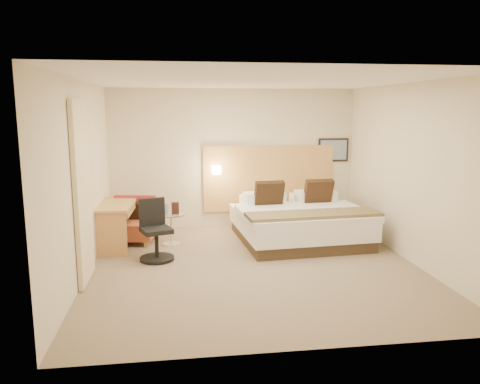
{
  "coord_description": "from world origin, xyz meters",
  "views": [
    {
      "loc": [
        -1.12,
        -6.57,
        2.31
      ],
      "look_at": [
        -0.13,
        0.59,
        1.02
      ],
      "focal_mm": 35.0,
      "sensor_mm": 36.0,
      "label": 1
    }
  ],
  "objects": [
    {
      "name": "desk_chair",
      "position": [
        -1.46,
        0.53,
        0.39
      ],
      "size": [
        0.68,
        0.68,
        0.94
      ],
      "color": "black",
      "rests_on": "floor"
    },
    {
      "name": "headboard_panel",
      "position": [
        0.7,
        2.47,
        0.95
      ],
      "size": [
        2.6,
        0.04,
        1.3
      ],
      "primitive_type": "cube",
      "color": "tan",
      "rests_on": "wall_back"
    },
    {
      "name": "wall_back",
      "position": [
        0.0,
        2.51,
        1.35
      ],
      "size": [
        4.8,
        0.02,
        2.7
      ],
      "primitive_type": "cube",
      "color": "beige",
      "rests_on": "floor"
    },
    {
      "name": "ceiling",
      "position": [
        0.0,
        0.0,
        2.71
      ],
      "size": [
        4.8,
        5.0,
        0.02
      ],
      "primitive_type": "cube",
      "color": "white",
      "rests_on": "floor"
    },
    {
      "name": "desk",
      "position": [
        -2.11,
        1.32,
        0.59
      ],
      "size": [
        0.61,
        1.23,
        0.75
      ],
      "color": "tan",
      "rests_on": "floor"
    },
    {
      "name": "bed",
      "position": [
        1.01,
        1.29,
        0.34
      ],
      "size": [
        2.29,
        2.25,
        1.05
      ],
      "color": "#3B2D1D",
      "rests_on": "floor"
    },
    {
      "name": "lounge_chair",
      "position": [
        -1.89,
        1.61,
        0.31
      ],
      "size": [
        0.84,
        0.76,
        0.79
      ],
      "color": "#A97F4F",
      "rests_on": "floor"
    },
    {
      "name": "bottle_a",
      "position": [
        -1.3,
        1.37,
        0.63
      ],
      "size": [
        0.06,
        0.06,
        0.19
      ],
      "primitive_type": "cylinder",
      "rotation": [
        0.0,
        0.0,
        -0.09
      ],
      "color": "#93AAE3",
      "rests_on": "side_table"
    },
    {
      "name": "lamp_arm",
      "position": [
        -0.35,
        2.42,
        1.15
      ],
      "size": [
        0.02,
        0.12,
        0.02
      ],
      "primitive_type": "cylinder",
      "rotation": [
        1.57,
        0.0,
        0.0
      ],
      "color": "silver",
      "rests_on": "wall_back"
    },
    {
      "name": "curtain",
      "position": [
        -2.36,
        -0.25,
        1.22
      ],
      "size": [
        0.06,
        0.9,
        2.42
      ],
      "primitive_type": "cube",
      "color": "beige",
      "rests_on": "wall_left"
    },
    {
      "name": "floor",
      "position": [
        0.0,
        0.0,
        -0.01
      ],
      "size": [
        4.8,
        5.0,
        0.02
      ],
      "primitive_type": "cube",
      "color": "#786751",
      "rests_on": "ground"
    },
    {
      "name": "side_table",
      "position": [
        -1.23,
        1.34,
        0.3
      ],
      "size": [
        0.52,
        0.52,
        0.53
      ],
      "color": "white",
      "rests_on": "floor"
    },
    {
      "name": "wall_left",
      "position": [
        -2.41,
        0.0,
        1.35
      ],
      "size": [
        0.02,
        5.0,
        2.7
      ],
      "primitive_type": "cube",
      "color": "beige",
      "rests_on": "floor"
    },
    {
      "name": "wall_front",
      "position": [
        0.0,
        -2.51,
        1.35
      ],
      "size": [
        4.8,
        0.02,
        2.7
      ],
      "primitive_type": "cube",
      "color": "beige",
      "rests_on": "floor"
    },
    {
      "name": "menu_folder",
      "position": [
        -1.15,
        1.33,
        0.64
      ],
      "size": [
        0.13,
        0.06,
        0.21
      ],
      "primitive_type": "cube",
      "rotation": [
        0.0,
        0.0,
        -0.09
      ],
      "color": "#3B1E18",
      "rests_on": "side_table"
    },
    {
      "name": "art_frame",
      "position": [
        2.02,
        2.48,
        1.5
      ],
      "size": [
        0.62,
        0.03,
        0.47
      ],
      "primitive_type": "cube",
      "color": "black",
      "rests_on": "wall_back"
    },
    {
      "name": "wall_right",
      "position": [
        2.41,
        0.0,
        1.35
      ],
      "size": [
        0.02,
        5.0,
        2.7
      ],
      "primitive_type": "cube",
      "color": "beige",
      "rests_on": "floor"
    },
    {
      "name": "art_canvas",
      "position": [
        2.02,
        2.46,
        1.5
      ],
      "size": [
        0.54,
        0.01,
        0.39
      ],
      "primitive_type": "cube",
      "color": "gray",
      "rests_on": "wall_back"
    },
    {
      "name": "lamp_shade",
      "position": [
        -0.35,
        2.36,
        1.15
      ],
      "size": [
        0.15,
        0.15,
        0.15
      ],
      "primitive_type": "cube",
      "color": "#FCEAC5",
      "rests_on": "wall_back"
    }
  ]
}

